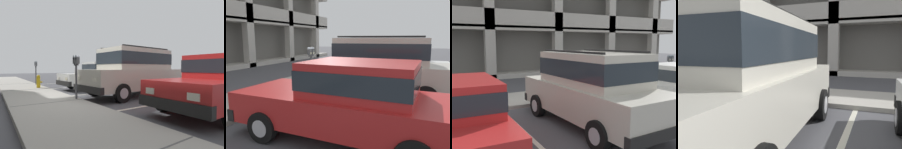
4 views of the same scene
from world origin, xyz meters
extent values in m
cube|color=#4C4C51|center=(0.00, 0.00, -0.05)|extent=(80.00, 80.00, 0.10)
cube|color=#ADA89E|center=(0.00, 1.30, 0.06)|extent=(40.00, 2.20, 0.12)
cube|color=#606060|center=(0.00, 1.30, 0.12)|extent=(0.03, 2.16, 0.00)
cube|color=#606060|center=(4.00, 1.30, 0.12)|extent=(0.03, 2.16, 0.00)
cube|color=#606060|center=(8.00, 1.30, 0.12)|extent=(0.03, 2.16, 0.00)
cube|color=silver|center=(-1.63, -1.40, 0.00)|extent=(0.12, 4.80, 0.01)
cube|color=silver|center=(1.63, -1.40, 0.00)|extent=(0.12, 4.80, 0.01)
cube|color=silver|center=(4.90, -1.40, 0.00)|extent=(0.12, 4.80, 0.01)
cube|color=silver|center=(8.17, -1.40, 0.00)|extent=(0.12, 4.80, 0.01)
cube|color=beige|center=(0.17, -2.32, 0.73)|extent=(2.07, 4.78, 0.80)
cube|color=beige|center=(0.18, -2.37, 1.55)|extent=(1.76, 2.99, 0.84)
cube|color=#232B33|center=(0.18, -2.37, 1.57)|extent=(1.78, 3.01, 0.46)
cube|color=black|center=(0.06, -0.01, 0.45)|extent=(1.88, 0.25, 0.24)
cube|color=silver|center=(0.63, 0.07, 0.81)|extent=(0.24, 0.04, 0.14)
cube|color=silver|center=(-0.51, 0.01, 0.81)|extent=(0.24, 0.04, 0.14)
cylinder|color=black|center=(1.00, -0.82, 0.33)|extent=(0.23, 0.67, 0.66)
cylinder|color=#B2B2B7|center=(1.00, -0.82, 0.33)|extent=(0.24, 0.37, 0.36)
cylinder|color=black|center=(-0.80, -0.91, 0.33)|extent=(0.23, 0.67, 0.66)
cylinder|color=#B2B2B7|center=(-0.80, -0.91, 0.33)|extent=(0.24, 0.37, 0.36)
cylinder|color=black|center=(1.15, -3.73, 0.33)|extent=(0.23, 0.67, 0.66)
cylinder|color=#B2B2B7|center=(1.15, -3.73, 0.33)|extent=(0.24, 0.37, 0.36)
cylinder|color=black|center=(-0.65, -3.82, 0.33)|extent=(0.23, 0.67, 0.66)
cylinder|color=#B2B2B7|center=(-0.65, -3.82, 0.33)|extent=(0.24, 0.37, 0.36)
cube|color=black|center=(0.86, -2.34, 2.01)|extent=(0.18, 2.62, 0.05)
cube|color=black|center=(-0.51, -2.40, 2.01)|extent=(0.18, 2.62, 0.05)
cube|color=red|center=(-3.24, -2.44, 0.60)|extent=(1.75, 4.42, 0.60)
cube|color=red|center=(-3.24, -2.74, 1.22)|extent=(1.52, 2.00, 0.64)
cube|color=#232B33|center=(-3.24, -2.74, 1.24)|extent=(1.54, 2.02, 0.35)
cube|color=black|center=(-3.21, -0.28, 0.42)|extent=(1.74, 0.18, 0.24)
cube|color=silver|center=(-2.69, -0.23, 0.66)|extent=(0.24, 0.03, 0.14)
cube|color=silver|center=(-3.74, -0.22, 0.66)|extent=(0.24, 0.03, 0.14)
cylinder|color=black|center=(-2.39, -1.08, 0.30)|extent=(0.17, 0.60, 0.60)
cylinder|color=#B2B2B7|center=(-2.39, -1.08, 0.30)|extent=(0.18, 0.33, 0.33)
cylinder|color=black|center=(-4.06, -1.07, 0.30)|extent=(0.17, 0.60, 0.60)
cylinder|color=#B2B2B7|center=(-4.06, -1.07, 0.30)|extent=(0.18, 0.33, 0.33)
cylinder|color=black|center=(-2.42, -3.81, 0.30)|extent=(0.17, 0.60, 0.60)
cylinder|color=#B2B2B7|center=(-2.42, -3.81, 0.30)|extent=(0.18, 0.33, 0.33)
cube|color=silver|center=(3.41, -2.44, 0.60)|extent=(1.88, 4.47, 0.60)
cube|color=silver|center=(3.42, -2.74, 1.22)|extent=(1.58, 2.04, 0.64)
cube|color=#232B33|center=(3.42, -2.74, 1.24)|extent=(1.60, 2.06, 0.35)
cube|color=black|center=(3.32, -0.28, 0.42)|extent=(1.74, 0.23, 0.24)
cube|color=black|center=(3.50, -4.59, 0.42)|extent=(1.74, 0.23, 0.24)
cube|color=silver|center=(3.85, -0.21, 0.66)|extent=(0.24, 0.04, 0.14)
cube|color=silver|center=(2.80, -0.25, 0.66)|extent=(0.24, 0.04, 0.14)
cylinder|color=black|center=(4.19, -1.04, 0.30)|extent=(0.18, 0.61, 0.60)
cylinder|color=#B2B2B7|center=(4.19, -1.04, 0.30)|extent=(0.19, 0.34, 0.33)
cylinder|color=black|center=(2.52, -1.11, 0.30)|extent=(0.18, 0.61, 0.60)
cylinder|color=#B2B2B7|center=(2.52, -1.11, 0.30)|extent=(0.19, 0.34, 0.33)
cylinder|color=black|center=(4.30, -3.77, 0.30)|extent=(0.18, 0.61, 0.60)
cylinder|color=#B2B2B7|center=(4.30, -3.77, 0.30)|extent=(0.19, 0.34, 0.33)
cylinder|color=black|center=(2.64, -3.83, 0.30)|extent=(0.18, 0.61, 0.60)
cylinder|color=#B2B2B7|center=(2.64, -3.83, 0.30)|extent=(0.19, 0.34, 0.33)
cylinder|color=#47474C|center=(0.18, 0.35, 0.70)|extent=(0.07, 0.07, 1.15)
cube|color=#47474C|center=(0.18, 0.35, 1.30)|extent=(0.28, 0.06, 0.06)
cube|color=#424447|center=(0.08, 0.35, 1.44)|extent=(0.15, 0.11, 0.22)
cylinder|color=#9EA8B2|center=(0.08, 0.35, 1.55)|extent=(0.15, 0.11, 0.15)
cube|color=#B7B293|center=(0.08, 0.29, 1.40)|extent=(0.08, 0.01, 0.08)
cube|color=#424447|center=(0.28, 0.35, 1.44)|extent=(0.15, 0.11, 0.22)
cylinder|color=#9EA8B2|center=(0.28, 0.35, 1.55)|extent=(0.15, 0.11, 0.15)
cube|color=#B7B293|center=(0.28, 0.29, 1.40)|extent=(0.08, 0.01, 0.08)
cylinder|color=#47474C|center=(6.71, 0.37, 0.70)|extent=(0.07, 0.07, 1.17)
cube|color=#47474C|center=(6.71, 0.37, 1.32)|extent=(0.28, 0.06, 0.06)
cube|color=#515459|center=(6.61, 0.37, 1.46)|extent=(0.15, 0.11, 0.22)
cylinder|color=#8C99A3|center=(6.61, 0.37, 1.57)|extent=(0.15, 0.11, 0.15)
cube|color=#B7B293|center=(6.61, 0.31, 1.42)|extent=(0.08, 0.01, 0.08)
cube|color=#515459|center=(6.81, 0.37, 1.46)|extent=(0.15, 0.11, 0.22)
cylinder|color=#8C99A3|center=(6.81, 0.37, 1.57)|extent=(0.15, 0.11, 0.15)
cube|color=#B7B293|center=(6.81, 0.31, 1.42)|extent=(0.08, 0.01, 0.08)
cylinder|color=gold|center=(4.65, 0.65, 0.40)|extent=(0.20, 0.20, 0.55)
sphere|color=gold|center=(4.65, 0.65, 0.73)|extent=(0.18, 0.18, 0.18)
cylinder|color=gold|center=(4.65, 0.50, 0.42)|extent=(0.08, 0.10, 0.08)
cylinder|color=gold|center=(4.80, 0.65, 0.42)|extent=(0.10, 0.07, 0.07)
camera|label=1|loc=(-5.47, 2.76, 1.17)|focal=28.00mm
camera|label=2|loc=(-7.05, -3.94, 1.96)|focal=35.00mm
camera|label=3|loc=(-3.62, -7.83, 2.23)|focal=40.00mm
camera|label=4|loc=(2.12, -5.32, 1.48)|focal=35.00mm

